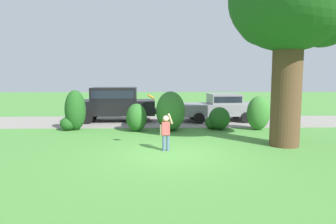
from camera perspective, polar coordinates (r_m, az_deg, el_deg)
name	(u,v)px	position (r m, az deg, el deg)	size (l,w,h in m)	color
ground_plane	(174,154)	(10.10, 1.04, -7.81)	(80.00, 80.00, 0.00)	#478438
driveway_strip	(168,121)	(17.15, 0.02, -1.78)	(28.00, 4.40, 0.02)	gray
oak_tree_large	(292,7)	(12.15, 22.14, 17.67)	(4.45, 4.28, 7.03)	#513823
shrub_near_tree	(74,112)	(15.04, -17.13, -0.03)	(1.17, 1.00, 1.89)	#1E511C
shrub_centre_left	(137,117)	(14.19, -5.90, -1.00)	(0.95, 1.08, 1.28)	#286023
shrub_centre	(171,111)	(14.22, 0.48, 0.17)	(1.35, 1.41, 1.84)	#33702B
shrub_centre_right	(218,119)	(14.82, 9.31, -1.32)	(1.16, 1.16, 1.07)	#1E511C
shrub_far_end	(258,113)	(15.07, 16.53, -0.19)	(1.09, 0.90, 1.60)	#33702B
parked_sedan	(220,106)	(17.53, 9.71, 1.07)	(4.51, 2.33, 1.56)	gray
parked_suv	(114,102)	(17.37, -9.98, 1.77)	(4.77, 2.24, 1.92)	black
child_thrower	(166,130)	(10.37, -0.41, -3.39)	(0.45, 0.29, 1.29)	#4C608C
frisbee	(151,97)	(10.59, -3.24, 2.88)	(0.29, 0.28, 0.22)	orange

